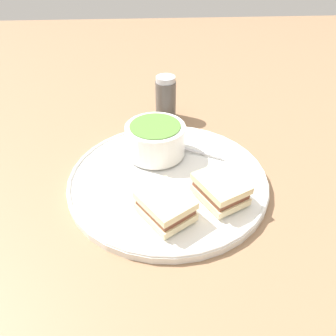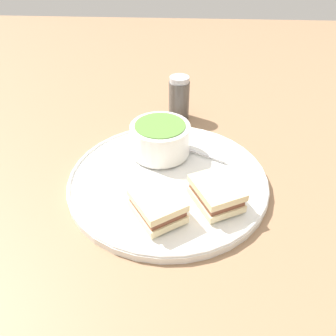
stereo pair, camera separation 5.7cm
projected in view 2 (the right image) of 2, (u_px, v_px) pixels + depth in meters
name	position (u px, v px, depth m)	size (l,w,h in m)	color
ground_plane	(168.00, 182.00, 0.59)	(2.40, 2.40, 0.00)	#8E6B4C
plate	(168.00, 179.00, 0.59)	(0.35, 0.35, 0.02)	white
soup_bowl	(160.00, 138.00, 0.62)	(0.11, 0.11, 0.06)	white
spoon	(184.00, 147.00, 0.64)	(0.11, 0.07, 0.01)	silver
sandwich_half_near	(157.00, 205.00, 0.49)	(0.10, 0.10, 0.04)	beige
sandwich_half_far	(216.00, 193.00, 0.52)	(0.09, 0.10, 0.04)	beige
salt_shaker	(179.00, 98.00, 0.75)	(0.05, 0.05, 0.10)	#4C4742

